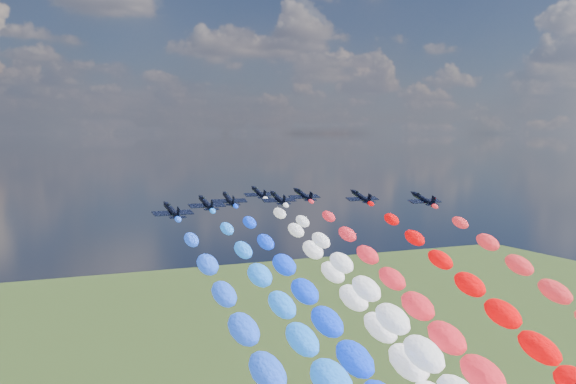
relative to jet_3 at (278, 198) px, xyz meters
name	(u,v)px	position (x,y,z in m)	size (l,w,h in m)	color
jet_0	(172,211)	(-30.44, -16.40, 0.00)	(8.20, 10.99, 2.42)	black
jet_1	(206,203)	(-19.59, -4.83, 0.00)	(8.20, 10.99, 2.42)	black
jet_2	(229,199)	(-11.59, 2.80, 0.00)	(8.20, 10.99, 2.42)	black
jet_3	(278,198)	(0.00, 0.00, 0.00)	(8.20, 10.99, 2.42)	black
jet_4	(259,193)	(1.51, 16.38, 0.00)	(8.20, 10.99, 2.42)	black
trail_4	(392,359)	(1.51, -48.94, -25.13)	(7.14, 128.77, 55.01)	white
jet_5	(303,195)	(9.43, 5.77, 0.00)	(8.20, 10.99, 2.42)	black
trail_5	(465,371)	(9.43, -59.55, -25.13)	(7.14, 128.77, 55.01)	red
jet_6	(361,197)	(20.10, -5.13, 0.00)	(8.20, 10.99, 2.42)	black
trail_6	(560,382)	(20.10, -70.45, -25.13)	(7.14, 128.77, 55.01)	#E50305
jet_7	(424,199)	(30.62, -16.39, 0.00)	(8.20, 10.99, 2.42)	black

